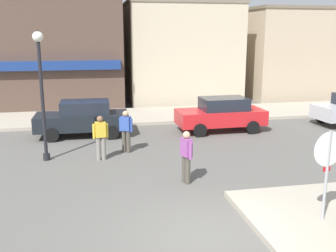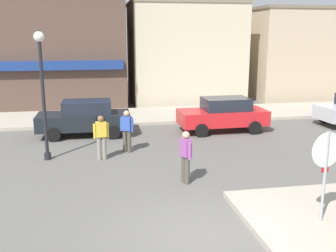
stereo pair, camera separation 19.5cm
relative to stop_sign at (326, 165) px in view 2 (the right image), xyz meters
name	(u,v)px [view 2 (the right image)]	position (x,y,z in m)	size (l,w,h in m)	color
ground_plane	(205,237)	(-2.79, -0.02, -1.52)	(160.00, 160.00, 0.00)	#5B5954
kerb_far	(140,116)	(-2.79, 13.09, -1.44)	(80.00, 4.00, 0.15)	#A89E8C
stop_sign	(326,165)	(0.00, 0.00, 0.00)	(0.81, 0.14, 2.30)	#9E9EA3
lamp_post	(42,77)	(-6.86, 6.37, 1.44)	(0.36, 0.36, 4.54)	black
parked_car_nearest	(85,118)	(-5.60, 9.62, -0.71)	(4.03, 1.93, 1.56)	black
parked_car_second	(223,114)	(0.65, 9.30, -0.71)	(4.04, 1.96, 1.56)	red
pedestrian_crossing_near	(101,136)	(-4.94, 5.99, -0.65)	(0.56, 0.25, 1.61)	gray
pedestrian_crossing_far	(127,130)	(-3.97, 6.77, -0.65)	(0.52, 0.37, 1.61)	#4C473D
pedestrian_kerb_side	(186,156)	(-2.50, 3.24, -0.65)	(0.32, 0.55, 1.61)	#4C473D
building_corner_shop	(55,36)	(-7.54, 19.34, 2.77)	(8.81, 8.99, 8.57)	brown
building_storefront_left_near	(184,52)	(0.84, 18.51, 1.70)	(7.32, 5.51, 6.42)	beige
building_storefront_left_mid	(301,53)	(9.57, 18.97, 1.57)	(8.04, 6.33, 6.16)	tan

